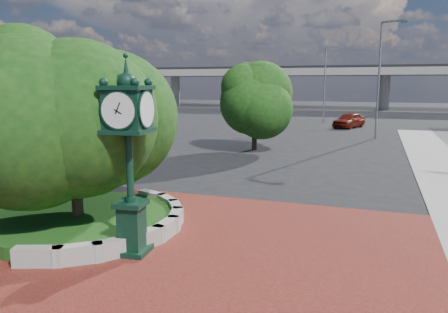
% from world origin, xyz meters
% --- Properties ---
extents(ground, '(200.00, 200.00, 0.00)m').
position_xyz_m(ground, '(0.00, 0.00, 0.00)').
color(ground, black).
rests_on(ground, ground).
extents(plaza, '(12.00, 12.00, 0.04)m').
position_xyz_m(plaza, '(0.00, -1.00, 0.02)').
color(plaza, maroon).
rests_on(plaza, ground).
extents(planter_wall, '(2.96, 6.77, 0.54)m').
position_xyz_m(planter_wall, '(-2.71, -0.00, 0.27)').
color(planter_wall, '#9E9B93').
rests_on(planter_wall, ground).
extents(grass_bed, '(6.10, 6.10, 0.40)m').
position_xyz_m(grass_bed, '(-5.00, 0.00, 0.20)').
color(grass_bed, '#1B4213').
rests_on(grass_bed, ground).
extents(overpass, '(90.00, 12.00, 7.50)m').
position_xyz_m(overpass, '(-0.22, 70.00, 6.54)').
color(overpass, '#9E9B93').
rests_on(overpass, ground).
extents(tree_planter, '(5.20, 5.20, 6.33)m').
position_xyz_m(tree_planter, '(-5.00, 0.00, 3.72)').
color(tree_planter, '#38281C').
rests_on(tree_planter, ground).
extents(tree_northwest, '(5.60, 5.60, 6.93)m').
position_xyz_m(tree_northwest, '(-13.00, 5.00, 4.12)').
color(tree_northwest, '#38281C').
rests_on(tree_northwest, ground).
extents(tree_street, '(4.40, 4.40, 5.45)m').
position_xyz_m(tree_street, '(-4.00, 18.00, 3.24)').
color(tree_street, '#38281C').
rests_on(tree_street, ground).
extents(post_clock, '(1.21, 1.21, 5.32)m').
position_xyz_m(post_clock, '(-2.11, -1.45, 2.92)').
color(post_clock, black).
rests_on(post_clock, ground).
extents(parked_car, '(3.45, 5.02, 1.59)m').
position_xyz_m(parked_car, '(1.31, 35.85, 0.79)').
color(parked_car, maroon).
rests_on(parked_car, ground).
extents(street_lamp_near, '(2.04, 0.96, 9.53)m').
position_xyz_m(street_lamp_near, '(4.22, 27.20, 5.58)').
color(street_lamp_near, slate).
rests_on(street_lamp_near, ground).
extents(street_lamp_far, '(1.94, 0.26, 8.63)m').
position_xyz_m(street_lamp_far, '(-1.62, 40.21, 5.06)').
color(street_lamp_far, slate).
rests_on(street_lamp_far, ground).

